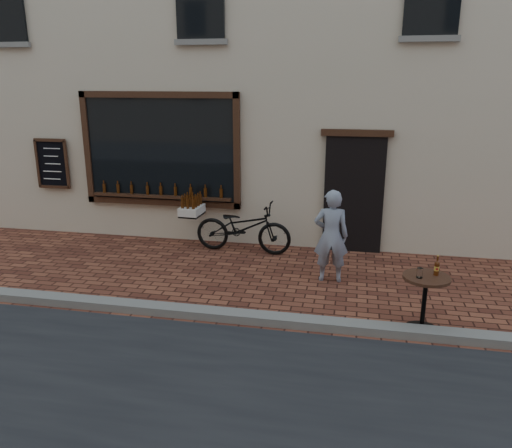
# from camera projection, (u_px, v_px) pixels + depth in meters

# --- Properties ---
(ground) EXTENTS (90.00, 90.00, 0.00)m
(ground) POSITION_uv_depth(u_px,v_px,m) (204.00, 324.00, 6.77)
(ground) COLOR #4C2218
(ground) RESTS_ON ground
(kerb) EXTENTS (90.00, 0.25, 0.12)m
(kerb) POSITION_uv_depth(u_px,v_px,m) (208.00, 313.00, 6.94)
(kerb) COLOR slate
(kerb) RESTS_ON ground
(cargo_bicycle) EXTENTS (2.17, 0.75, 1.04)m
(cargo_bicycle) POSITION_uv_depth(u_px,v_px,m) (241.00, 227.00, 9.48)
(cargo_bicycle) COLOR black
(cargo_bicycle) RESTS_ON ground
(bistro_table) EXTENTS (0.60, 0.60, 1.03)m
(bistro_table) POSITION_uv_depth(u_px,v_px,m) (425.00, 292.00, 6.45)
(bistro_table) COLOR black
(bistro_table) RESTS_ON ground
(pedestrian) EXTENTS (0.58, 0.41, 1.53)m
(pedestrian) POSITION_uv_depth(u_px,v_px,m) (331.00, 236.00, 8.03)
(pedestrian) COLOR gray
(pedestrian) RESTS_ON ground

